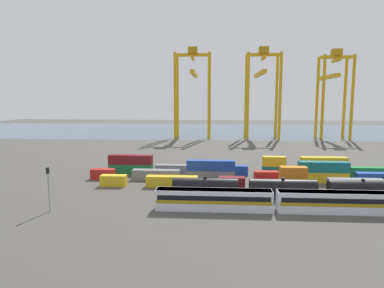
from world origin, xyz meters
TOP-DOWN VIEW (x-y plane):
  - ground_plane at (0.00, 40.00)m, footprint 420.00×420.00m
  - harbour_water at (0.00, 138.85)m, footprint 400.00×110.00m
  - passenger_train at (11.98, -23.75)m, footprint 66.21×3.14m
  - freight_tank_row at (19.73, -15.73)m, footprint 77.44×3.04m
  - signal_mast at (-40.44, -26.62)m, footprint 0.36×0.60m
  - shipping_container_0 at (-34.19, -7.55)m, footprint 6.04×2.44m
  - shipping_container_1 at (-20.24, -7.55)m, footprint 12.10×2.44m
  - shipping_container_2 at (-6.29, -7.55)m, footprint 6.04×2.44m
  - shipping_container_3 at (7.66, -7.55)m, footprint 6.04×2.44m
  - shipping_container_4 at (7.66, -7.55)m, footprint 6.04×2.44m
  - shipping_container_5 at (21.61, -7.55)m, footprint 12.10×2.44m
  - shipping_container_8 at (-39.09, -0.63)m, footprint 6.04×2.44m
  - shipping_container_9 at (-25.18, -0.63)m, footprint 12.10×2.44m
  - shipping_container_10 at (-11.27, -0.63)m, footprint 12.10×2.44m
  - shipping_container_11 at (-11.27, -0.63)m, footprint 12.10×2.44m
  - shipping_container_12 at (2.63, -0.63)m, footprint 6.04×2.44m
  - shipping_container_13 at (16.54, -0.63)m, footprint 12.10×2.44m
  - shipping_container_14 at (16.54, -0.63)m, footprint 12.10×2.44m
  - shipping_container_15 at (30.45, -0.63)m, footprint 12.10×2.44m
  - shipping_container_16 at (-33.50, 6.29)m, footprint 12.10×2.44m
  - shipping_container_17 at (-33.50, 6.29)m, footprint 12.10×2.44m
  - shipping_container_18 at (-20.45, 6.29)m, footprint 12.10×2.44m
  - shipping_container_19 at (-7.39, 6.29)m, footprint 12.10×2.44m
  - shipping_container_20 at (5.66, 6.29)m, footprint 6.04×2.44m
  - shipping_container_21 at (5.66, 6.29)m, footprint 6.04×2.44m
  - shipping_container_22 at (18.72, 6.29)m, footprint 12.10×2.44m
  - shipping_container_23 at (18.72, 6.29)m, footprint 12.10×2.44m
  - shipping_container_24 at (31.77, 6.29)m, footprint 12.10×2.44m
  - gantry_crane_west at (-22.26, 99.57)m, footprint 19.09×38.00m
  - gantry_crane_central at (14.29, 100.13)m, footprint 17.82×41.41m
  - gantry_crane_east at (50.83, 98.99)m, footprint 15.88×33.73m

SIDE VIEW (x-z plane):
  - ground_plane at x=0.00m, z-range 0.00..0.00m
  - harbour_water at x=0.00m, z-range 0.00..0.01m
  - shipping_container_0 at x=-34.19m, z-range 0.00..2.60m
  - shipping_container_1 at x=-20.24m, z-range 0.00..2.60m
  - shipping_container_2 at x=-6.29m, z-range 0.00..2.60m
  - shipping_container_3 at x=7.66m, z-range 0.00..2.60m
  - shipping_container_5 at x=21.61m, z-range 0.00..2.60m
  - shipping_container_8 at x=-39.09m, z-range 0.00..2.60m
  - shipping_container_9 at x=-25.18m, z-range 0.00..2.60m
  - shipping_container_10 at x=-11.27m, z-range 0.00..2.60m
  - shipping_container_12 at x=2.63m, z-range 0.00..2.60m
  - shipping_container_13 at x=16.54m, z-range 0.00..2.60m
  - shipping_container_15 at x=30.45m, z-range 0.00..2.60m
  - shipping_container_16 at x=-33.50m, z-range 0.00..2.60m
  - shipping_container_18 at x=-20.45m, z-range 0.00..2.60m
  - shipping_container_19 at x=-7.39m, z-range 0.00..2.60m
  - shipping_container_20 at x=5.66m, z-range 0.00..2.60m
  - shipping_container_22 at x=18.72m, z-range 0.00..2.60m
  - shipping_container_24 at x=31.77m, z-range 0.00..2.60m
  - passenger_train at x=11.98m, z-range 0.19..4.09m
  - freight_tank_row at x=19.73m, z-range -0.10..4.39m
  - shipping_container_4 at x=7.66m, z-range 2.60..5.20m
  - shipping_container_11 at x=-11.27m, z-range 2.60..5.20m
  - shipping_container_14 at x=16.54m, z-range 2.60..5.20m
  - shipping_container_17 at x=-33.50m, z-range 2.60..5.20m
  - shipping_container_21 at x=5.66m, z-range 2.60..5.20m
  - shipping_container_23 at x=18.72m, z-range 2.60..5.20m
  - signal_mast at x=-40.44m, z-range 1.18..9.38m
  - gantry_crane_east at x=50.83m, z-range 4.63..50.23m
  - gantry_crane_central at x=14.29m, z-range 5.31..52.39m
  - gantry_crane_west at x=-22.26m, z-range 5.22..52.52m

